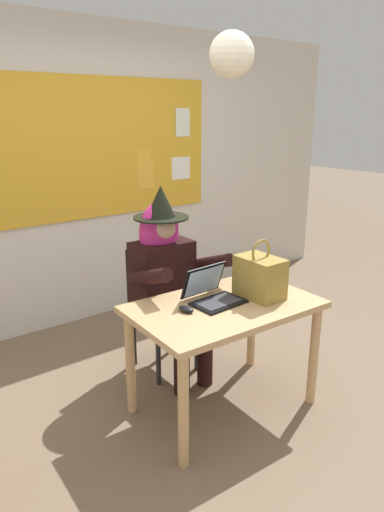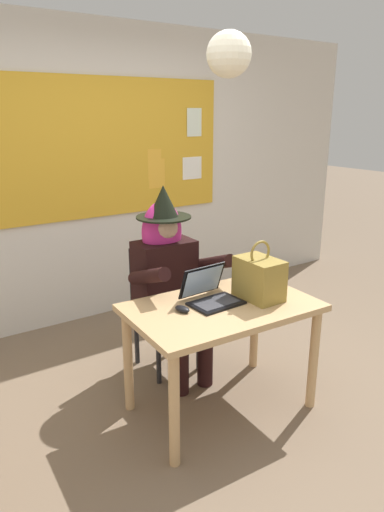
{
  "view_description": "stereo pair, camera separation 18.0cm",
  "coord_description": "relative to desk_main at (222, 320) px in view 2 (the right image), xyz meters",
  "views": [
    {
      "loc": [
        -1.81,
        -1.98,
        1.85
      ],
      "look_at": [
        -0.05,
        0.31,
        0.96
      ],
      "focal_mm": 32.62,
      "sensor_mm": 36.0,
      "label": 1
    },
    {
      "loc": [
        -1.66,
        -2.08,
        1.85
      ],
      "look_at": [
        -0.05,
        0.31,
        0.96
      ],
      "focal_mm": 32.62,
      "sensor_mm": 36.0,
      "label": 2
    }
  ],
  "objects": [
    {
      "name": "computer_mouse",
      "position": [
        -0.26,
        0.05,
        0.12
      ],
      "size": [
        0.08,
        0.12,
        0.03
      ],
      "primitive_type": "ellipsoid",
      "rotation": [
        0.0,
        0.0,
        0.24
      ],
      "color": "black",
      "rests_on": "desk_main"
    },
    {
      "name": "person_costumed",
      "position": [
        -0.02,
        0.59,
        0.17
      ],
      "size": [
        0.6,
        0.66,
        1.38
      ],
      "rotation": [
        0.0,
        0.0,
        -1.59
      ],
      "color": "black",
      "rests_on": "ground"
    },
    {
      "name": "laptop",
      "position": [
        -0.03,
        0.08,
        0.15
      ],
      "size": [
        0.33,
        0.3,
        0.22
      ],
      "rotation": [
        0.0,
        0.0,
        0.05
      ],
      "color": "black",
      "rests_on": "desk_main"
    },
    {
      "name": "handbag",
      "position": [
        0.26,
        -0.04,
        0.24
      ],
      "size": [
        0.2,
        0.3,
        0.38
      ],
      "rotation": [
        0.0,
        0.0,
        -0.11
      ],
      "color": "olive",
      "rests_on": "desk_main"
    },
    {
      "name": "ground_plane",
      "position": [
        0.04,
        0.0,
        -0.62
      ],
      "size": [
        24.0,
        24.0,
        0.0
      ],
      "primitive_type": "plane",
      "color": "#75604C"
    },
    {
      "name": "desk_main",
      "position": [
        0.0,
        0.0,
        0.0
      ],
      "size": [
        1.17,
        0.76,
        0.72
      ],
      "rotation": [
        0.0,
        0.0,
        -0.04
      ],
      "color": "tan",
      "rests_on": "ground"
    },
    {
      "name": "chair_at_desk",
      "position": [
        -0.02,
        0.72,
        -0.11
      ],
      "size": [
        0.42,
        0.42,
        0.91
      ],
      "rotation": [
        0.0,
        0.0,
        -1.58
      ],
      "color": "black",
      "rests_on": "ground"
    },
    {
      "name": "wall_back_bulletin",
      "position": [
        0.04,
        1.86,
        0.7
      ],
      "size": [
        5.96,
        2.04,
        2.61
      ],
      "color": "silver",
      "rests_on": "ground"
    }
  ]
}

